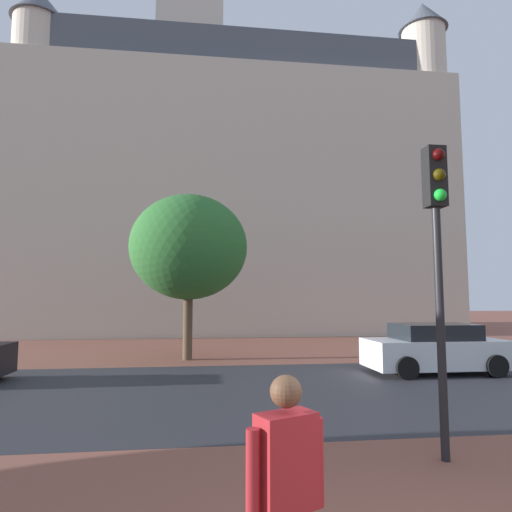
# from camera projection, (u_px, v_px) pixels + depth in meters

# --- Properties ---
(ground_plane) EXTENTS (120.00, 120.00, 0.00)m
(ground_plane) POSITION_uv_depth(u_px,v_px,m) (273.00, 379.00, 12.23)
(ground_plane) COLOR brown
(street_asphalt_strip) EXTENTS (120.00, 7.99, 0.00)m
(street_asphalt_strip) POSITION_uv_depth(u_px,v_px,m) (282.00, 389.00, 10.82)
(street_asphalt_strip) COLOR #2D2D33
(street_asphalt_strip) RESTS_ON ground_plane
(landmark_building) EXTENTS (27.94, 13.70, 33.12)m
(landmark_building) POSITION_uv_depth(u_px,v_px,m) (231.00, 192.00, 32.26)
(landmark_building) COLOR beige
(landmark_building) RESTS_ON ground_plane
(person_skater) EXTENTS (0.57, 0.39, 1.73)m
(person_skater) POSITION_uv_depth(u_px,v_px,m) (286.00, 493.00, 2.91)
(person_skater) COLOR #333338
(person_skater) RESTS_ON ground_plane
(car_white) EXTENTS (4.07, 2.04, 1.47)m
(car_white) POSITION_uv_depth(u_px,v_px,m) (435.00, 349.00, 13.24)
(car_white) COLOR silver
(car_white) RESTS_ON ground_plane
(traffic_light_pole) EXTENTS (0.28, 0.34, 4.47)m
(traffic_light_pole) POSITION_uv_depth(u_px,v_px,m) (438.00, 237.00, 6.36)
(traffic_light_pole) COLOR black
(traffic_light_pole) RESTS_ON ground_plane
(tree_curb_far) EXTENTS (4.37, 4.37, 6.12)m
(tree_curb_far) POSITION_uv_depth(u_px,v_px,m) (189.00, 247.00, 16.44)
(tree_curb_far) COLOR brown
(tree_curb_far) RESTS_ON ground_plane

